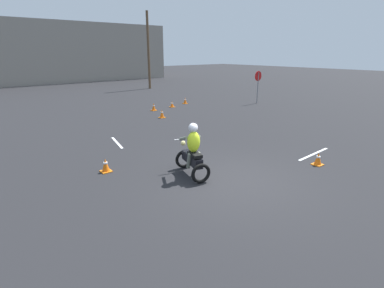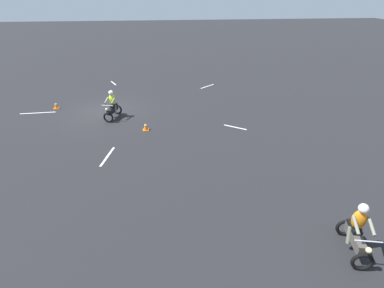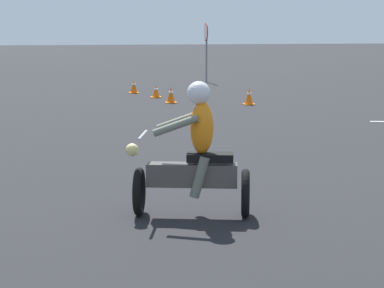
{
  "view_description": "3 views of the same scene",
  "coord_description": "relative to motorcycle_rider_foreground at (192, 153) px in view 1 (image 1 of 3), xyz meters",
  "views": [
    {
      "loc": [
        -6.1,
        -5.47,
        3.66
      ],
      "look_at": [
        -0.68,
        1.12,
        1.0
      ],
      "focal_mm": 28.0,
      "sensor_mm": 36.0,
      "label": 1
    },
    {
      "loc": [
        -3.42,
        17.93,
        6.81
      ],
      "look_at": [
        -4.71,
        6.66,
        0.9
      ],
      "focal_mm": 28.0,
      "sensor_mm": 36.0,
      "label": 2
    },
    {
      "loc": [
        -17.54,
        13.64,
        2.36
      ],
      "look_at": [
        -8.75,
        12.21,
        0.9
      ],
      "focal_mm": 70.0,
      "sensor_mm": 36.0,
      "label": 3
    }
  ],
  "objects": [
    {
      "name": "lane_stripe_n",
      "position": [
        -0.25,
        4.65,
        -0.72
      ],
      "size": [
        0.48,
        1.73,
        0.01
      ],
      "primitive_type": "cube",
      "rotation": [
        0.0,
        0.0,
        2.92
      ],
      "color": "silver",
      "rests_on": "ground"
    },
    {
      "name": "traffic_cone_mid_center",
      "position": [
        -1.93,
        1.96,
        -0.51
      ],
      "size": [
        0.32,
        0.32,
        0.44
      ],
      "color": "orange",
      "rests_on": "ground"
    },
    {
      "name": "traffic_cone_far_center",
      "position": [
        3.94,
        7.51,
        -0.5
      ],
      "size": [
        0.32,
        0.32,
        0.48
      ],
      "color": "orange",
      "rests_on": "ground"
    },
    {
      "name": "building_backdrop",
      "position": [
        5.05,
        35.57,
        2.76
      ],
      "size": [
        28.87,
        11.09,
        6.96
      ],
      "primitive_type": "cube",
      "color": "gray",
      "rests_on": "ground"
    },
    {
      "name": "traffic_cone_far_right",
      "position": [
        7.97,
        10.47,
        -0.51
      ],
      "size": [
        0.32,
        0.32,
        0.44
      ],
      "color": "orange",
      "rests_on": "ground"
    },
    {
      "name": "traffic_cone_mid_left",
      "position": [
        3.81,
        -1.99,
        -0.52
      ],
      "size": [
        0.32,
        0.32,
        0.43
      ],
      "color": "orange",
      "rests_on": "ground"
    },
    {
      "name": "lane_stripe_e",
      "position": [
        4.74,
        -1.34,
        -0.72
      ],
      "size": [
        2.09,
        0.18,
        0.01
      ],
      "primitive_type": "cube",
      "rotation": [
        0.0,
        0.0,
        1.61
      ],
      "color": "silver",
      "rests_on": "ground"
    },
    {
      "name": "ground_plane",
      "position": [
        0.69,
        -1.08,
        -0.73
      ],
      "size": [
        120.0,
        120.0,
        0.0
      ],
      "primitive_type": "plane",
      "color": "black"
    },
    {
      "name": "traffic_cone_near_right",
      "position": [
        6.39,
        9.91,
        -0.53
      ],
      "size": [
        0.32,
        0.32,
        0.4
      ],
      "color": "orange",
      "rests_on": "ground"
    },
    {
      "name": "stop_sign",
      "position": [
        12.11,
        7.28,
        0.91
      ],
      "size": [
        0.7,
        0.08,
        2.3
      ],
      "color": "slate",
      "rests_on": "ground"
    },
    {
      "name": "utility_pole_near",
      "position": [
        10.86,
        19.96,
        2.94
      ],
      "size": [
        0.24,
        0.24,
        7.34
      ],
      "primitive_type": "cylinder",
      "color": "brown",
      "rests_on": "ground"
    },
    {
      "name": "motorcycle_rider_foreground",
      "position": [
        0.0,
        0.0,
        0.0
      ],
      "size": [
        0.99,
        1.56,
        1.66
      ],
      "rotation": [
        0.0,
        0.0,
        6.0
      ],
      "color": "black",
      "rests_on": "ground"
    },
    {
      "name": "traffic_cone_near_left",
      "position": [
        4.76,
        9.66,
        -0.5
      ],
      "size": [
        0.32,
        0.32,
        0.47
      ],
      "color": "orange",
      "rests_on": "ground"
    }
  ]
}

